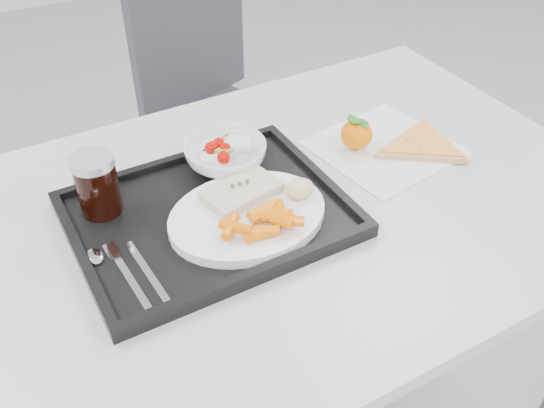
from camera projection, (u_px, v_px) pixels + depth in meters
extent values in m
cube|color=#B9BABC|center=(282.00, 209.00, 1.08)|extent=(1.20, 0.80, 0.03)
cylinder|color=#47474C|center=(382.00, 184.00, 1.75)|extent=(0.04, 0.04, 0.72)
cube|color=#32333A|center=(222.00, 135.00, 1.79)|extent=(0.54, 0.54, 0.04)
cube|color=#32333A|center=(189.00, 31.00, 1.76)|extent=(0.41, 0.17, 0.46)
cylinder|color=#47474C|center=(198.00, 249.00, 1.75)|extent=(0.03, 0.03, 0.43)
cylinder|color=#47474C|center=(303.00, 210.00, 1.89)|extent=(0.03, 0.03, 0.43)
cylinder|color=#47474C|center=(153.00, 184.00, 1.99)|extent=(0.03, 0.03, 0.43)
cylinder|color=#47474C|center=(249.00, 153.00, 2.13)|extent=(0.03, 0.03, 0.43)
cube|color=black|center=(209.00, 217.00, 1.03)|extent=(0.45, 0.35, 0.01)
cube|color=black|center=(171.00, 161.00, 1.13)|extent=(0.45, 0.02, 0.01)
cube|color=black|center=(255.00, 273.00, 0.91)|extent=(0.45, 0.02, 0.01)
cube|color=black|center=(317.00, 173.00, 1.10)|extent=(0.02, 0.32, 0.01)
cube|color=black|center=(81.00, 255.00, 0.94)|extent=(0.02, 0.32, 0.01)
cylinder|color=white|center=(247.00, 216.00, 1.00)|extent=(0.27, 0.27, 0.02)
cube|color=beige|center=(241.00, 191.00, 1.03)|extent=(0.14, 0.10, 0.02)
sphere|color=#236B1C|center=(232.00, 186.00, 1.02)|extent=(0.01, 0.01, 0.01)
sphere|color=#236B1C|center=(240.00, 183.00, 1.02)|extent=(0.01, 0.01, 0.01)
sphere|color=#236B1C|center=(247.00, 181.00, 1.03)|extent=(0.01, 0.01, 0.01)
ellipsoid|color=#DFAB7F|center=(299.00, 189.00, 1.02)|extent=(0.06, 0.05, 0.03)
imported|color=white|center=(225.00, 155.00, 1.12)|extent=(0.15, 0.15, 0.05)
cylinder|color=black|center=(98.00, 187.00, 1.00)|extent=(0.07, 0.07, 0.10)
cylinder|color=#A5A8AD|center=(92.00, 161.00, 0.97)|extent=(0.07, 0.07, 0.01)
cube|color=silver|center=(130.00, 279.00, 0.90)|extent=(0.02, 0.15, 0.00)
ellipsoid|color=silver|center=(94.00, 256.00, 0.94)|extent=(0.03, 0.04, 0.01)
cube|color=silver|center=(148.00, 272.00, 0.91)|extent=(0.02, 0.15, 0.00)
cube|color=silver|center=(112.00, 251.00, 0.95)|extent=(0.02, 0.04, 0.00)
cube|color=silver|center=(384.00, 148.00, 1.20)|extent=(0.28, 0.27, 0.00)
ellipsoid|color=#FD9B0D|center=(357.00, 134.00, 1.18)|extent=(0.08, 0.08, 0.06)
cube|color=#236B1C|center=(358.00, 121.00, 1.16)|extent=(0.04, 0.04, 0.01)
cube|color=#236B1C|center=(358.00, 121.00, 1.16)|extent=(0.04, 0.02, 0.01)
cylinder|color=tan|center=(422.00, 145.00, 1.19)|extent=(0.24, 0.24, 0.01)
cylinder|color=#B72909|center=(423.00, 142.00, 1.19)|extent=(0.22, 0.22, 0.00)
cube|color=#EABC47|center=(409.00, 141.00, 1.19)|extent=(0.01, 0.02, 0.00)
cube|color=#EABC47|center=(426.00, 133.00, 1.21)|extent=(0.01, 0.02, 0.00)
cube|color=#EABC47|center=(408.00, 137.00, 1.19)|extent=(0.02, 0.02, 0.00)
cube|color=#EABC47|center=(419.00, 144.00, 1.18)|extent=(0.01, 0.02, 0.00)
cube|color=#EABC47|center=(418.00, 147.00, 1.17)|extent=(0.02, 0.01, 0.00)
cube|color=#EABC47|center=(429.00, 149.00, 1.16)|extent=(0.02, 0.01, 0.00)
cylinder|color=#E46503|center=(266.00, 215.00, 0.97)|extent=(0.05, 0.02, 0.02)
cylinder|color=#E46503|center=(236.00, 227.00, 0.94)|extent=(0.05, 0.05, 0.02)
cylinder|color=#E46503|center=(288.00, 221.00, 0.96)|extent=(0.05, 0.04, 0.02)
cylinder|color=#E46503|center=(278.00, 220.00, 0.96)|extent=(0.04, 0.05, 0.02)
cylinder|color=#E46503|center=(263.00, 231.00, 0.94)|extent=(0.05, 0.04, 0.02)
cylinder|color=#E46503|center=(260.00, 235.00, 0.94)|extent=(0.05, 0.02, 0.02)
cylinder|color=#E46503|center=(262.00, 210.00, 0.98)|extent=(0.05, 0.03, 0.02)
cylinder|color=#E46503|center=(282.00, 213.00, 0.97)|extent=(0.03, 0.05, 0.02)
cylinder|color=#E46503|center=(230.00, 227.00, 0.95)|extent=(0.05, 0.05, 0.02)
cylinder|color=#E46503|center=(277.00, 216.00, 0.97)|extent=(0.05, 0.03, 0.02)
sphere|color=#A30600|center=(219.00, 144.00, 1.12)|extent=(0.02, 0.02, 0.02)
sphere|color=#A30600|center=(211.00, 148.00, 1.11)|extent=(0.02, 0.02, 0.02)
sphere|color=#A30600|center=(213.00, 147.00, 1.11)|extent=(0.02, 0.02, 0.02)
sphere|color=#A30600|center=(224.00, 158.00, 1.09)|extent=(0.02, 0.02, 0.02)
sphere|color=#A30600|center=(225.00, 149.00, 1.11)|extent=(0.02, 0.02, 0.02)
ellipsoid|color=silver|center=(232.00, 145.00, 1.12)|extent=(0.04, 0.04, 0.03)
ellipsoid|color=silver|center=(232.00, 146.00, 1.12)|extent=(0.04, 0.04, 0.03)
ellipsoid|color=silver|center=(244.00, 145.00, 1.12)|extent=(0.04, 0.04, 0.03)
ellipsoid|color=silver|center=(233.00, 142.00, 1.13)|extent=(0.04, 0.04, 0.03)
cube|color=olive|center=(232.00, 138.00, 1.13)|extent=(0.03, 0.03, 0.00)
cube|color=olive|center=(224.00, 151.00, 1.10)|extent=(0.03, 0.03, 0.00)
cube|color=olive|center=(229.00, 139.00, 1.13)|extent=(0.03, 0.03, 0.00)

